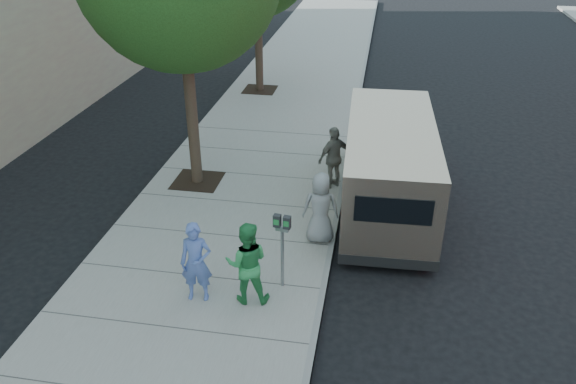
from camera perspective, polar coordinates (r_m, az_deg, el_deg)
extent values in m
plane|color=black|center=(12.30, -2.33, -5.37)|extent=(120.00, 120.00, 0.00)
cube|color=gray|center=(12.48, -6.84, -4.62)|extent=(5.00, 60.00, 0.15)
cube|color=gray|center=(12.08, 4.40, -5.71)|extent=(0.12, 60.00, 0.16)
cube|color=black|center=(14.78, -9.17, 1.16)|extent=(1.20, 1.20, 0.01)
cylinder|color=#38281E|center=(14.00, -9.79, 8.36)|extent=(0.28, 0.28, 3.96)
cube|color=black|center=(21.55, -2.87, 10.36)|extent=(1.20, 1.20, 0.01)
cylinder|color=#38281E|center=(21.07, -2.99, 14.90)|extent=(0.28, 0.28, 3.52)
cylinder|color=gray|center=(10.54, -0.59, -6.79)|extent=(0.06, 0.06, 1.23)
cube|color=gray|center=(10.17, -0.60, -3.76)|extent=(0.25, 0.10, 0.09)
cube|color=#2D2D30|center=(10.12, -1.11, -2.94)|extent=(0.15, 0.13, 0.24)
cube|color=#2D2D30|center=(10.06, -0.10, -3.11)|extent=(0.15, 0.13, 0.24)
cube|color=#CBAD91|center=(13.22, 10.22, 2.62)|extent=(2.14, 5.36, 1.95)
cube|color=#CBAD91|center=(16.06, 9.87, 5.52)|extent=(1.82, 0.60, 0.83)
cube|color=black|center=(10.71, 10.66, -1.91)|extent=(1.47, 0.07, 0.54)
cylinder|color=black|center=(15.13, 6.56, 2.94)|extent=(0.28, 0.75, 0.75)
cylinder|color=black|center=(15.21, 13.07, 2.50)|extent=(0.28, 0.75, 0.75)
cylinder|color=black|center=(11.97, 5.94, -4.44)|extent=(0.28, 0.75, 0.75)
cylinder|color=black|center=(12.08, 14.17, -4.94)|extent=(0.28, 0.75, 0.75)
imported|color=#5870BB|center=(10.28, -9.31, -7.07)|extent=(0.62, 0.45, 1.58)
imported|color=green|center=(10.12, -4.18, -7.20)|extent=(0.88, 0.74, 1.62)
imported|color=#949496|center=(11.80, 3.33, -1.62)|extent=(0.82, 0.59, 1.58)
imported|color=gray|center=(14.03, 4.70, 3.53)|extent=(0.95, 0.93, 1.61)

